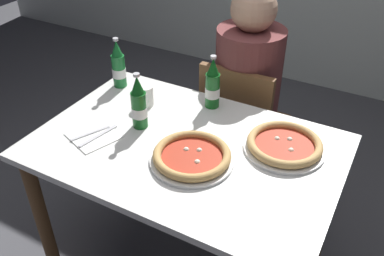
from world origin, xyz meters
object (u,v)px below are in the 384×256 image
object	(u,v)px
diner_seated	(246,104)
beer_bottle_center	(213,86)
beer_bottle_right	(119,66)
napkin_with_cutlery	(94,135)
beer_bottle_left	(139,105)
paper_cup	(145,96)
pizza_marinara_far	(192,156)
chair_behind_table	(241,124)
pizza_margherita_near	(284,145)
dining_table_main	(186,167)

from	to	relation	value
diner_seated	beer_bottle_center	world-z (taller)	diner_seated
beer_bottle_right	napkin_with_cutlery	world-z (taller)	beer_bottle_right
napkin_with_cutlery	beer_bottle_center	bearing A→B (deg)	54.21
beer_bottle_left	paper_cup	world-z (taller)	beer_bottle_left
pizza_marinara_far	napkin_with_cutlery	bearing A→B (deg)	-173.18
pizza_marinara_far	paper_cup	distance (m)	0.45
chair_behind_table	pizza_margherita_near	distance (m)	0.64
paper_cup	chair_behind_table	bearing A→B (deg)	55.31
beer_bottle_right	paper_cup	xyz separation A→B (m)	(0.21, -0.09, -0.06)
beer_bottle_center	paper_cup	size ratio (longest dim) A/B	2.60
dining_table_main	pizza_marinara_far	bearing A→B (deg)	-47.86
pizza_margherita_near	beer_bottle_center	size ratio (longest dim) A/B	1.28
diner_seated	pizza_margherita_near	bearing A→B (deg)	-54.62
chair_behind_table	napkin_with_cutlery	world-z (taller)	chair_behind_table
beer_bottle_left	beer_bottle_right	distance (m)	0.38
dining_table_main	beer_bottle_center	world-z (taller)	beer_bottle_center
pizza_marinara_far	beer_bottle_right	world-z (taller)	beer_bottle_right
pizza_marinara_far	napkin_with_cutlery	distance (m)	0.43
dining_table_main	napkin_with_cutlery	world-z (taller)	napkin_with_cutlery
pizza_marinara_far	beer_bottle_center	world-z (taller)	beer_bottle_center
napkin_with_cutlery	pizza_margherita_near	bearing A→B (deg)	21.96
diner_seated	beer_bottle_center	xyz separation A→B (m)	(-0.03, -0.35, 0.27)
pizza_marinara_far	napkin_with_cutlery	xyz separation A→B (m)	(-0.43, -0.05, -0.02)
dining_table_main	diner_seated	bearing A→B (deg)	90.61
chair_behind_table	beer_bottle_right	size ratio (longest dim) A/B	3.44
chair_behind_table	pizza_margherita_near	world-z (taller)	chair_behind_table
chair_behind_table	diner_seated	world-z (taller)	diner_seated
dining_table_main	pizza_marinara_far	size ratio (longest dim) A/B	3.75
pizza_margherita_near	beer_bottle_left	xyz separation A→B (m)	(-0.58, -0.13, 0.08)
diner_seated	dining_table_main	bearing A→B (deg)	-89.39
chair_behind_table	pizza_marinara_far	world-z (taller)	chair_behind_table
chair_behind_table	beer_bottle_center	distance (m)	0.48
diner_seated	beer_bottle_center	bearing A→B (deg)	-95.48
diner_seated	beer_bottle_right	bearing A→B (deg)	-142.45
pizza_marinara_far	beer_bottle_right	size ratio (longest dim) A/B	1.29
dining_table_main	napkin_with_cutlery	size ratio (longest dim) A/B	5.20
diner_seated	beer_bottle_center	size ratio (longest dim) A/B	4.89
beer_bottle_center	napkin_with_cutlery	xyz separation A→B (m)	(-0.32, -0.44, -0.10)
beer_bottle_left	paper_cup	distance (m)	0.18
beer_bottle_center	napkin_with_cutlery	distance (m)	0.55
pizza_marinara_far	beer_bottle_left	world-z (taller)	beer_bottle_left
pizza_marinara_far	beer_bottle_left	size ratio (longest dim) A/B	1.29
dining_table_main	paper_cup	size ratio (longest dim) A/B	12.63
beer_bottle_center	paper_cup	world-z (taller)	beer_bottle_center
pizza_marinara_far	dining_table_main	bearing A→B (deg)	132.14
paper_cup	dining_table_main	bearing A→B (deg)	-29.76
beer_bottle_left	beer_bottle_right	size ratio (longest dim) A/B	1.00
dining_table_main	diner_seated	world-z (taller)	diner_seated
beer_bottle_center	dining_table_main	bearing A→B (deg)	-82.63
dining_table_main	beer_bottle_right	size ratio (longest dim) A/B	4.86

